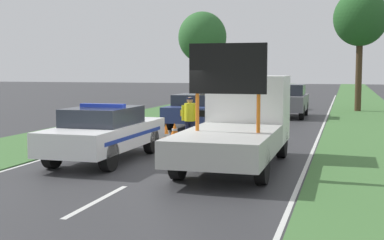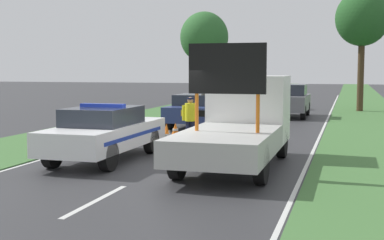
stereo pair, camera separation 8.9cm
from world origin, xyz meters
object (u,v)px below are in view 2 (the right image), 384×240
Objects in this scene: traffic_cone_near_police at (192,146)px; traffic_cone_behind_barrier at (175,131)px; traffic_cone_near_truck at (166,134)px; roadside_tree_near_right at (204,38)px; queued_car_suv_grey at (291,100)px; road_barrier at (219,116)px; pedestrian_civilian at (219,114)px; police_car at (105,132)px; roadside_tree_near_left at (362,19)px; queued_car_hatch_blue at (197,110)px; traffic_cone_centre_front at (167,137)px; work_truck at (240,122)px; police_officer at (190,116)px.

traffic_cone_behind_barrier is (-1.61, 3.32, 0.04)m from traffic_cone_near_police.
traffic_cone_near_truck is 18.32m from roadside_tree_near_right.
traffic_cone_behind_barrier is 0.09× the size of roadside_tree_near_right.
queued_car_suv_grey is at bearing 74.90° from traffic_cone_near_truck.
traffic_cone_near_police is at bearing -75.87° from roadside_tree_near_right.
road_barrier is 1.67× the size of pedestrian_civilian.
police_car is 0.68× the size of roadside_tree_near_left.
police_car is at bearing -98.01° from traffic_cone_near_truck.
queued_car_hatch_blue is at bearing -76.32° from roadside_tree_near_right.
traffic_cone_centre_front is 0.96× the size of traffic_cone_near_truck.
traffic_cone_behind_barrier is at bearing 93.00° from traffic_cone_near_truck.
work_truck is 3.67× the size of police_officer.
traffic_cone_near_police is 7.79m from queued_car_hatch_blue.
police_car is 8.27× the size of traffic_cone_behind_barrier.
queued_car_suv_grey is at bearing 83.69° from traffic_cone_near_police.
police_car is 15.33m from queued_car_suv_grey.
police_officer is 1.06m from pedestrian_civilian.
police_car is at bearing -82.26° from roadside_tree_near_right.
police_car is 7.27× the size of traffic_cone_near_truck.
work_truck is 2.10m from traffic_cone_near_police.
traffic_cone_near_police is at bearing 39.32° from police_car.
queued_car_hatch_blue reaches higher than traffic_cone_near_police.
pedestrian_civilian reaches higher than traffic_cone_near_truck.
roadside_tree_near_right reaches higher than traffic_cone_centre_front.
traffic_cone_behind_barrier is (-1.78, 0.62, -0.69)m from pedestrian_civilian.
roadside_tree_near_right is at bearing -76.32° from queued_car_hatch_blue.
police_car reaches higher than queued_car_hatch_blue.
road_barrier is 0.44× the size of roadside_tree_near_right.
roadside_tree_near_left reaches higher than police_car.
police_officer is 11.54m from queued_car_suv_grey.
queued_car_hatch_blue is (-0.69, 6.04, 0.43)m from traffic_cone_centre_front.
work_truck reaches higher than traffic_cone_centre_front.
police_officer is 17.87m from roadside_tree_near_left.
work_truck is (3.70, 0.53, 0.32)m from police_car.
traffic_cone_centre_front is 19.03m from roadside_tree_near_right.
traffic_cone_near_truck is 0.11× the size of roadside_tree_near_right.
traffic_cone_behind_barrier is (-3.24, 4.32, -0.82)m from work_truck.
police_car is at bearing -95.39° from traffic_cone_behind_barrier.
queued_car_suv_grey is (3.47, 5.87, 0.13)m from queued_car_hatch_blue.
pedestrian_civilian is at bearing -123.76° from police_officer.
police_car is 1.20× the size of queued_car_suv_grey.
road_barrier is 4.16× the size of traffic_cone_near_truck.
roadside_tree_near_right reaches higher than work_truck.
traffic_cone_near_police is at bearing -48.57° from traffic_cone_centre_front.
road_barrier is at bearing -73.09° from roadside_tree_near_right.
pedestrian_civilian is 0.41× the size of queued_car_suv_grey.
pedestrian_civilian is at bearing -107.21° from roadside_tree_near_left.
work_truck reaches higher than pedestrian_civilian.
police_car is at bearing 76.62° from queued_car_suv_grey.
police_officer is at bearing 103.64° from queued_car_hatch_blue.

